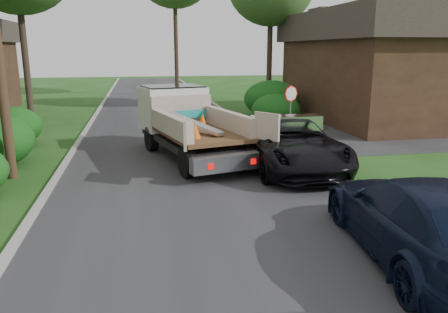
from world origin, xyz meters
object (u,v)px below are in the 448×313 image
black_pickup (290,143)px  navy_suv (422,219)px  flatbed_truck (183,118)px  stop_sign (291,101)px  house_right (391,65)px

black_pickup → navy_suv: size_ratio=1.09×
black_pickup → navy_suv: black_pickup is taller
flatbed_truck → navy_suv: flatbed_truck is taller
stop_sign → navy_suv: stop_sign is taller
black_pickup → navy_suv: (0.20, -7.00, -0.03)m
navy_suv → black_pickup: bearing=-80.8°
navy_suv → stop_sign: bearing=-89.4°
stop_sign → black_pickup: size_ratio=0.40×
house_right → black_pickup: size_ratio=2.10×
flatbed_truck → black_pickup: (3.36, -2.87, -0.54)m
house_right → black_pickup: bearing=-134.7°
stop_sign → navy_suv: (-1.40, -11.50, -0.95)m
black_pickup → navy_suv: bearing=-87.1°
flatbed_truck → black_pickup: size_ratio=1.17×
stop_sign → navy_suv: 11.62m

